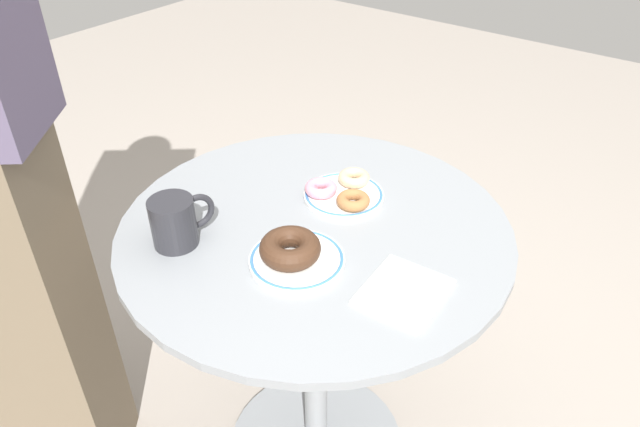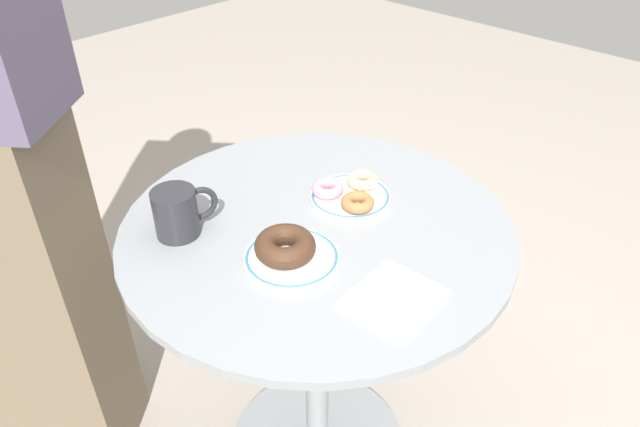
{
  "view_description": "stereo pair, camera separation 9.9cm",
  "coord_description": "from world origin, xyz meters",
  "px_view_note": "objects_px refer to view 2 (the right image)",
  "views": [
    {
      "loc": [
        -0.73,
        -0.56,
        1.41
      ],
      "look_at": [
        -0.02,
        -0.02,
        0.78
      ],
      "focal_mm": 32.96,
      "sensor_mm": 36.0,
      "label": 1
    },
    {
      "loc": [
        -0.67,
        -0.64,
        1.41
      ],
      "look_at": [
        -0.02,
        -0.02,
        0.78
      ],
      "focal_mm": 32.96,
      "sensor_mm": 36.0,
      "label": 2
    }
  ],
  "objects_px": {
    "plate_right": "(350,197)",
    "donut_cinnamon": "(358,203)",
    "coffee_mug": "(178,212)",
    "cafe_table": "(317,318)",
    "plate_left": "(292,258)",
    "paper_napkin": "(393,298)",
    "donut_pink_frosted": "(328,188)",
    "donut_glazed": "(363,180)",
    "donut_chocolate": "(285,246)"
  },
  "relations": [
    {
      "from": "cafe_table",
      "to": "plate_right",
      "type": "bearing_deg",
      "value": 4.7
    },
    {
      "from": "plate_left",
      "to": "plate_right",
      "type": "height_order",
      "value": "same"
    },
    {
      "from": "plate_left",
      "to": "coffee_mug",
      "type": "xyz_separation_m",
      "value": [
        -0.09,
        0.21,
        0.04
      ]
    },
    {
      "from": "donut_chocolate",
      "to": "donut_glazed",
      "type": "height_order",
      "value": "donut_chocolate"
    },
    {
      "from": "plate_right",
      "to": "paper_napkin",
      "type": "relative_size",
      "value": 1.15
    },
    {
      "from": "donut_chocolate",
      "to": "cafe_table",
      "type": "bearing_deg",
      "value": 16.46
    },
    {
      "from": "donut_glazed",
      "to": "coffee_mug",
      "type": "relative_size",
      "value": 0.54
    },
    {
      "from": "plate_right",
      "to": "donut_cinnamon",
      "type": "relative_size",
      "value": 2.48
    },
    {
      "from": "donut_pink_frosted",
      "to": "paper_napkin",
      "type": "height_order",
      "value": "donut_pink_frosted"
    },
    {
      "from": "plate_left",
      "to": "donut_cinnamon",
      "type": "xyz_separation_m",
      "value": [
        0.2,
        0.01,
        0.02
      ]
    },
    {
      "from": "cafe_table",
      "to": "donut_cinnamon",
      "type": "height_order",
      "value": "donut_cinnamon"
    },
    {
      "from": "donut_chocolate",
      "to": "donut_cinnamon",
      "type": "bearing_deg",
      "value": 0.97
    },
    {
      "from": "plate_right",
      "to": "coffee_mug",
      "type": "height_order",
      "value": "coffee_mug"
    },
    {
      "from": "plate_right",
      "to": "donut_cinnamon",
      "type": "bearing_deg",
      "value": -121.81
    },
    {
      "from": "donut_pink_frosted",
      "to": "coffee_mug",
      "type": "bearing_deg",
      "value": 156.42
    },
    {
      "from": "plate_left",
      "to": "paper_napkin",
      "type": "bearing_deg",
      "value": -76.82
    },
    {
      "from": "donut_chocolate",
      "to": "donut_glazed",
      "type": "xyz_separation_m",
      "value": [
        0.27,
        0.05,
        -0.01
      ]
    },
    {
      "from": "donut_pink_frosted",
      "to": "plate_right",
      "type": "bearing_deg",
      "value": -53.59
    },
    {
      "from": "donut_chocolate",
      "to": "paper_napkin",
      "type": "xyz_separation_m",
      "value": [
        0.05,
        -0.2,
        -0.03
      ]
    },
    {
      "from": "donut_glazed",
      "to": "donut_cinnamon",
      "type": "distance_m",
      "value": 0.09
    },
    {
      "from": "plate_right",
      "to": "coffee_mug",
      "type": "relative_size",
      "value": 1.35
    },
    {
      "from": "donut_pink_frosted",
      "to": "donut_cinnamon",
      "type": "xyz_separation_m",
      "value": [
        0.0,
        -0.08,
        0.0
      ]
    },
    {
      "from": "plate_left",
      "to": "donut_pink_frosted",
      "type": "bearing_deg",
      "value": 25.29
    },
    {
      "from": "plate_right",
      "to": "paper_napkin",
      "type": "bearing_deg",
      "value": -125.56
    },
    {
      "from": "plate_left",
      "to": "donut_chocolate",
      "type": "height_order",
      "value": "donut_chocolate"
    },
    {
      "from": "plate_left",
      "to": "paper_napkin",
      "type": "relative_size",
      "value": 1.19
    },
    {
      "from": "donut_glazed",
      "to": "donut_cinnamon",
      "type": "xyz_separation_m",
      "value": [
        -0.07,
        -0.05,
        0.0
      ]
    },
    {
      "from": "coffee_mug",
      "to": "cafe_table",
      "type": "bearing_deg",
      "value": -40.64
    },
    {
      "from": "cafe_table",
      "to": "donut_chocolate",
      "type": "height_order",
      "value": "donut_chocolate"
    },
    {
      "from": "coffee_mug",
      "to": "donut_cinnamon",
      "type": "bearing_deg",
      "value": -35.31
    },
    {
      "from": "plate_right",
      "to": "cafe_table",
      "type": "bearing_deg",
      "value": -175.3
    },
    {
      "from": "plate_right",
      "to": "donut_chocolate",
      "type": "xyz_separation_m",
      "value": [
        -0.23,
        -0.04,
        0.03
      ]
    },
    {
      "from": "cafe_table",
      "to": "paper_napkin",
      "type": "bearing_deg",
      "value": -105.42
    },
    {
      "from": "donut_glazed",
      "to": "donut_pink_frosted",
      "type": "distance_m",
      "value": 0.08
    },
    {
      "from": "cafe_table",
      "to": "plate_right",
      "type": "height_order",
      "value": "plate_right"
    },
    {
      "from": "cafe_table",
      "to": "coffee_mug",
      "type": "xyz_separation_m",
      "value": [
        -0.2,
        0.17,
        0.3
      ]
    },
    {
      "from": "plate_left",
      "to": "donut_glazed",
      "type": "distance_m",
      "value": 0.28
    },
    {
      "from": "plate_left",
      "to": "plate_right",
      "type": "xyz_separation_m",
      "value": [
        0.22,
        0.05,
        -0.0
      ]
    },
    {
      "from": "donut_chocolate",
      "to": "paper_napkin",
      "type": "height_order",
      "value": "donut_chocolate"
    },
    {
      "from": "donut_pink_frosted",
      "to": "coffee_mug",
      "type": "xyz_separation_m",
      "value": [
        -0.28,
        0.12,
        0.02
      ]
    },
    {
      "from": "plate_right",
      "to": "paper_napkin",
      "type": "distance_m",
      "value": 0.3
    },
    {
      "from": "plate_left",
      "to": "donut_pink_frosted",
      "type": "distance_m",
      "value": 0.21
    },
    {
      "from": "plate_right",
      "to": "donut_cinnamon",
      "type": "height_order",
      "value": "donut_cinnamon"
    },
    {
      "from": "donut_pink_frosted",
      "to": "donut_cinnamon",
      "type": "relative_size",
      "value": 1.0
    },
    {
      "from": "donut_glazed",
      "to": "paper_napkin",
      "type": "bearing_deg",
      "value": -131.36
    },
    {
      "from": "donut_pink_frosted",
      "to": "paper_napkin",
      "type": "bearing_deg",
      "value": -117.49
    },
    {
      "from": "plate_left",
      "to": "donut_cinnamon",
      "type": "distance_m",
      "value": 0.2
    },
    {
      "from": "donut_glazed",
      "to": "coffee_mug",
      "type": "xyz_separation_m",
      "value": [
        -0.35,
        0.15,
        0.02
      ]
    },
    {
      "from": "donut_pink_frosted",
      "to": "coffee_mug",
      "type": "distance_m",
      "value": 0.31
    },
    {
      "from": "cafe_table",
      "to": "plate_right",
      "type": "xyz_separation_m",
      "value": [
        0.11,
        0.01,
        0.26
      ]
    }
  ]
}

